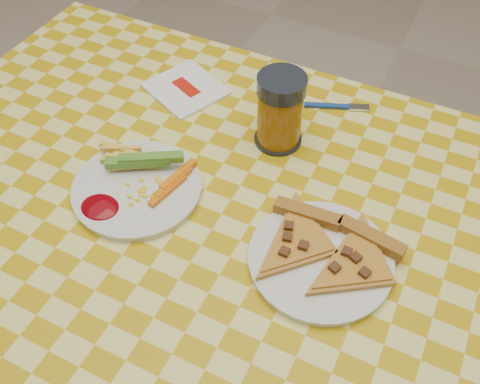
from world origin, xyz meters
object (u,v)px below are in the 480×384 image
at_px(table, 223,240).
at_px(drink_glass, 280,111).
at_px(plate_left, 137,189).
at_px(plate_right, 320,260).

xyz_separation_m(table, drink_glass, (0.01, 0.20, 0.14)).
relative_size(plate_left, plate_right, 0.99).
bearing_deg(plate_left, table, 6.96).
distance_m(table, drink_glass, 0.25).
height_order(table, drink_glass, drink_glass).
relative_size(table, plate_left, 5.87).
bearing_deg(table, drink_glass, 86.39).
bearing_deg(plate_left, drink_glass, 53.35).
bearing_deg(table, plate_right, -5.74).
xyz_separation_m(plate_right, drink_glass, (-0.17, 0.22, 0.06)).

